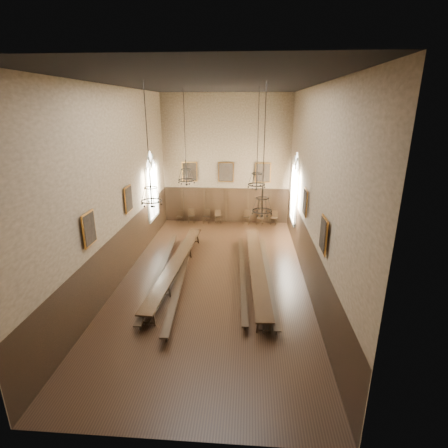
# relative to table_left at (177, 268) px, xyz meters

# --- Properties ---
(floor) EXTENTS (9.00, 18.00, 0.02)m
(floor) POSITION_rel_table_left_xyz_m (1.90, -0.17, -0.39)
(floor) COLOR black
(floor) RESTS_ON ground
(ceiling) EXTENTS (9.00, 18.00, 0.02)m
(ceiling) POSITION_rel_table_left_xyz_m (1.90, -0.17, 8.63)
(ceiling) COLOR black
(ceiling) RESTS_ON ground
(wall_back) EXTENTS (9.00, 0.02, 9.00)m
(wall_back) POSITION_rel_table_left_xyz_m (1.90, 8.84, 4.12)
(wall_back) COLOR #917959
(wall_back) RESTS_ON ground
(wall_front) EXTENTS (9.00, 0.02, 9.00)m
(wall_front) POSITION_rel_table_left_xyz_m (1.90, -9.18, 4.12)
(wall_front) COLOR #917959
(wall_front) RESTS_ON ground
(wall_left) EXTENTS (0.02, 18.00, 9.00)m
(wall_left) POSITION_rel_table_left_xyz_m (-2.61, -0.17, 4.12)
(wall_left) COLOR #917959
(wall_left) RESTS_ON ground
(wall_right) EXTENTS (0.02, 18.00, 9.00)m
(wall_right) POSITION_rel_table_left_xyz_m (6.41, -0.17, 4.12)
(wall_right) COLOR #917959
(wall_right) RESTS_ON ground
(wainscot_panelling) EXTENTS (9.00, 18.00, 2.50)m
(wainscot_panelling) POSITION_rel_table_left_xyz_m (1.90, -0.17, 0.87)
(wainscot_panelling) COLOR black
(wainscot_panelling) RESTS_ON floor
(table_left) EXTENTS (1.18, 9.69, 0.75)m
(table_left) POSITION_rel_table_left_xyz_m (0.00, 0.00, 0.00)
(table_left) COLOR black
(table_left) RESTS_ON floor
(table_right) EXTENTS (1.17, 10.03, 0.78)m
(table_right) POSITION_rel_table_left_xyz_m (4.00, -0.01, 0.01)
(table_right) COLOR black
(table_right) RESTS_ON floor
(bench_left_outer) EXTENTS (0.87, 9.65, 0.43)m
(bench_left_outer) POSITION_rel_table_left_xyz_m (-0.75, -0.24, -0.10)
(bench_left_outer) COLOR black
(bench_left_outer) RESTS_ON floor
(bench_left_inner) EXTENTS (1.03, 10.78, 0.48)m
(bench_left_inner) POSITION_rel_table_left_xyz_m (0.35, -0.34, -0.07)
(bench_left_inner) COLOR black
(bench_left_inner) RESTS_ON floor
(bench_right_inner) EXTENTS (0.70, 9.09, 0.41)m
(bench_right_inner) POSITION_rel_table_left_xyz_m (3.31, -0.22, -0.12)
(bench_right_inner) COLOR black
(bench_right_inner) RESTS_ON floor
(bench_right_outer) EXTENTS (0.57, 9.22, 0.41)m
(bench_right_outer) POSITION_rel_table_left_xyz_m (4.55, -0.35, -0.11)
(bench_right_outer) COLOR black
(bench_right_outer) RESTS_ON floor
(chair_0) EXTENTS (0.46, 0.46, 0.87)m
(chair_0) POSITION_rel_table_left_xyz_m (-1.50, 8.44, -0.11)
(chair_0) COLOR black
(chair_0) RESTS_ON floor
(chair_1) EXTENTS (0.50, 0.50, 1.02)m
(chair_1) POSITION_rel_table_left_xyz_m (-0.62, 8.40, -0.07)
(chair_1) COLOR black
(chair_1) RESTS_ON floor
(chair_2) EXTENTS (0.52, 0.52, 1.02)m
(chair_2) POSITION_rel_table_left_xyz_m (0.50, 8.36, -0.07)
(chair_2) COLOR black
(chair_2) RESTS_ON floor
(chair_3) EXTENTS (0.52, 0.52, 0.97)m
(chair_3) POSITION_rel_table_left_xyz_m (1.36, 8.36, -0.08)
(chair_3) COLOR black
(chair_3) RESTS_ON floor
(chair_5) EXTENTS (0.54, 0.54, 1.02)m
(chair_5) POSITION_rel_table_left_xyz_m (3.41, 8.38, -0.07)
(chair_5) COLOR black
(chair_5) RESTS_ON floor
(chair_6) EXTENTS (0.52, 0.52, 1.00)m
(chair_6) POSITION_rel_table_left_xyz_m (4.39, 8.31, -0.07)
(chair_6) COLOR black
(chair_6) RESTS_ON floor
(chair_7) EXTENTS (0.58, 0.58, 1.02)m
(chair_7) POSITION_rel_table_left_xyz_m (5.39, 8.41, -0.07)
(chair_7) COLOR black
(chair_7) RESTS_ON floor
(chandelier_back_left) EXTENTS (0.89, 0.89, 4.82)m
(chandelier_back_left) POSITION_rel_table_left_xyz_m (0.17, 2.62, 4.27)
(chandelier_back_left) COLOR black
(chandelier_back_left) RESTS_ON ceiling
(chandelier_back_right) EXTENTS (0.88, 0.88, 4.84)m
(chandelier_back_right) POSITION_rel_table_left_xyz_m (3.92, 1.85, 4.25)
(chandelier_back_right) COLOR black
(chandelier_back_right) RESTS_ON ceiling
(chandelier_front_left) EXTENTS (0.80, 0.80, 4.44)m
(chandelier_front_left) POSITION_rel_table_left_xyz_m (-0.15, -3.14, 4.63)
(chandelier_front_left) COLOR black
(chandelier_front_left) RESTS_ON ceiling
(chandelier_front_right) EXTENTS (0.81, 0.81, 5.02)m
(chandelier_front_right) POSITION_rel_table_left_xyz_m (4.08, -2.21, 4.10)
(chandelier_front_right) COLOR black
(chandelier_front_right) RESTS_ON ceiling
(portrait_back_0) EXTENTS (1.10, 0.12, 1.40)m
(portrait_back_0) POSITION_rel_table_left_xyz_m (-0.70, 8.71, 3.32)
(portrait_back_0) COLOR #B8772C
(portrait_back_0) RESTS_ON wall_back
(portrait_back_1) EXTENTS (1.10, 0.12, 1.40)m
(portrait_back_1) POSITION_rel_table_left_xyz_m (1.90, 8.71, 3.32)
(portrait_back_1) COLOR #B8772C
(portrait_back_1) RESTS_ON wall_back
(portrait_back_2) EXTENTS (1.10, 0.12, 1.40)m
(portrait_back_2) POSITION_rel_table_left_xyz_m (4.50, 8.71, 3.32)
(portrait_back_2) COLOR #B8772C
(portrait_back_2) RESTS_ON wall_back
(portrait_left_0) EXTENTS (0.12, 1.00, 1.30)m
(portrait_left_0) POSITION_rel_table_left_xyz_m (-2.48, 0.83, 3.32)
(portrait_left_0) COLOR #B8772C
(portrait_left_0) RESTS_ON wall_left
(portrait_left_1) EXTENTS (0.12, 1.00, 1.30)m
(portrait_left_1) POSITION_rel_table_left_xyz_m (-2.48, -3.67, 3.32)
(portrait_left_1) COLOR #B8772C
(portrait_left_1) RESTS_ON wall_left
(portrait_right_0) EXTENTS (0.12, 1.00, 1.30)m
(portrait_right_0) POSITION_rel_table_left_xyz_m (6.28, 0.83, 3.32)
(portrait_right_0) COLOR #B8772C
(portrait_right_0) RESTS_ON wall_right
(portrait_right_1) EXTENTS (0.12, 1.00, 1.30)m
(portrait_right_1) POSITION_rel_table_left_xyz_m (6.28, -3.67, 3.32)
(portrait_right_1) COLOR #B8772C
(portrait_right_1) RESTS_ON wall_right
(window_right) EXTENTS (0.20, 2.20, 4.60)m
(window_right) POSITION_rel_table_left_xyz_m (6.33, 5.33, 3.02)
(window_right) COLOR white
(window_right) RESTS_ON wall_right
(window_left) EXTENTS (0.20, 2.20, 4.60)m
(window_left) POSITION_rel_table_left_xyz_m (-2.53, 5.33, 3.02)
(window_left) COLOR white
(window_left) RESTS_ON wall_left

